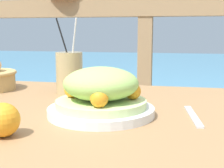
# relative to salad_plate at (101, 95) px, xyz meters

# --- Properties ---
(patio_table) EXTENTS (1.25, 0.77, 0.76)m
(patio_table) POSITION_rel_salad_plate_xyz_m (0.01, 0.06, -0.15)
(patio_table) COLOR #997047
(patio_table) RESTS_ON ground_plane
(railing_fence) EXTENTS (2.80, 0.08, 1.12)m
(railing_fence) POSITION_rel_salad_plate_xyz_m (0.01, 0.88, 0.03)
(railing_fence) COLOR #937551
(railing_fence) RESTS_ON ground_plane
(sea_backdrop) EXTENTS (12.00, 4.00, 0.55)m
(sea_backdrop) POSITION_rel_salad_plate_xyz_m (0.01, 3.38, -0.54)
(sea_backdrop) COLOR teal
(sea_backdrop) RESTS_ON ground_plane
(salad_plate) EXTENTS (0.26, 0.26, 0.12)m
(salad_plate) POSITION_rel_salad_plate_xyz_m (0.00, 0.00, 0.00)
(salad_plate) COLOR silver
(salad_plate) RESTS_ON patio_table
(drink_glass) EXTENTS (0.09, 0.09, 0.24)m
(drink_glass) POSITION_rel_salad_plate_xyz_m (-0.16, 0.24, 0.02)
(drink_glass) COLOR tan
(drink_glass) RESTS_ON patio_table
(knife) EXTENTS (0.04, 0.18, 0.00)m
(knife) POSITION_rel_salad_plate_xyz_m (0.22, 0.03, -0.05)
(knife) COLOR silver
(knife) RESTS_ON patio_table
(orange_near_glass) EXTENTS (0.07, 0.07, 0.07)m
(orange_near_glass) POSITION_rel_salad_plate_xyz_m (-0.15, -0.19, -0.02)
(orange_near_glass) COLOR orange
(orange_near_glass) RESTS_ON patio_table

